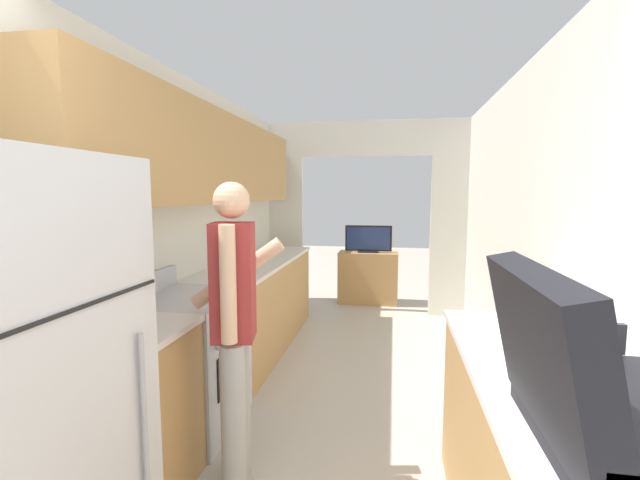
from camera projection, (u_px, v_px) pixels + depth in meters
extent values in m
cube|color=silver|center=(124.00, 245.00, 2.70)|extent=(0.06, 7.45, 2.50)
cube|color=#B2844C|center=(213.00, 159.00, 3.55)|extent=(0.32, 3.66, 0.73)
cube|color=silver|center=(574.00, 256.00, 2.26)|extent=(0.06, 7.45, 2.50)
cube|color=silver|center=(279.00, 234.00, 5.79)|extent=(0.65, 0.06, 2.05)
cube|color=silver|center=(456.00, 237.00, 5.40)|extent=(0.65, 0.06, 2.05)
cube|color=silver|center=(366.00, 138.00, 5.46)|extent=(2.96, 0.06, 0.45)
cube|color=#B2844C|center=(124.00, 417.00, 2.20)|extent=(0.60, 0.62, 0.87)
cube|color=silver|center=(119.00, 332.00, 2.14)|extent=(0.62, 0.63, 0.03)
cube|color=#B2844C|center=(258.00, 306.00, 4.36)|extent=(0.60, 2.29, 0.87)
cube|color=silver|center=(257.00, 262.00, 4.31)|extent=(0.62, 2.30, 0.03)
cube|color=silver|center=(562.00, 386.00, 1.55)|extent=(0.62, 1.82, 0.03)
cube|color=black|center=(86.00, 305.00, 1.33)|extent=(0.01, 0.76, 0.01)
cylinder|color=#99999E|center=(144.00, 420.00, 1.63)|extent=(0.02, 0.02, 0.68)
cube|color=#B7B7BC|center=(189.00, 362.00, 2.87)|extent=(0.62, 0.75, 0.90)
cube|color=black|center=(233.00, 365.00, 2.81)|extent=(0.01, 0.51, 0.27)
cylinder|color=#B7B7BC|center=(235.00, 332.00, 2.78)|extent=(0.02, 0.60, 0.02)
cube|color=#B7B7BC|center=(146.00, 284.00, 2.86)|extent=(0.04, 0.75, 0.14)
cylinder|color=#232328|center=(193.00, 304.00, 2.63)|extent=(0.16, 0.16, 0.01)
cylinder|color=#232328|center=(215.00, 292.00, 2.96)|extent=(0.16, 0.16, 0.01)
cylinder|color=#232328|center=(156.00, 302.00, 2.68)|extent=(0.16, 0.16, 0.01)
cylinder|color=#232328|center=(181.00, 290.00, 3.00)|extent=(0.16, 0.16, 0.01)
cylinder|color=#9E9E9E|center=(233.00, 421.00, 2.21)|extent=(0.15, 0.15, 0.82)
cylinder|color=#9E9E9E|center=(239.00, 404.00, 2.38)|extent=(0.15, 0.15, 0.82)
cube|color=maroon|center=(233.00, 281.00, 2.21)|extent=(0.25, 0.25, 0.61)
cylinder|color=#DBAD89|center=(228.00, 285.00, 2.07)|extent=(0.09, 0.09, 0.58)
cylinder|color=#DBAD89|center=(238.00, 273.00, 2.36)|extent=(0.53, 0.18, 0.40)
sphere|color=#DBAD89|center=(231.00, 200.00, 2.17)|extent=(0.19, 0.19, 0.19)
cube|color=black|center=(635.00, 430.00, 1.08)|extent=(0.43, 0.64, 0.16)
cube|color=black|center=(545.00, 351.00, 1.10)|extent=(0.17, 0.64, 0.44)
cube|color=#2D2D33|center=(581.00, 337.00, 1.40)|extent=(0.26, 0.02, 0.10)
cube|color=#B2844C|center=(368.00, 277.00, 6.18)|extent=(0.84, 0.42, 0.74)
cube|color=black|center=(368.00, 252.00, 6.10)|extent=(0.29, 0.16, 0.02)
cube|color=black|center=(368.00, 238.00, 6.08)|extent=(0.66, 0.04, 0.36)
cube|color=navy|center=(368.00, 238.00, 6.05)|extent=(0.61, 0.01, 0.32)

